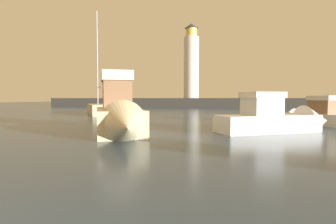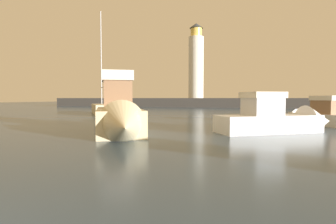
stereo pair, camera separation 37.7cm
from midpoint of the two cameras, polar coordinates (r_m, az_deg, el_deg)
ground_plane at (r=30.42m, az=7.89°, el=-0.91°), size 220.00×220.00×0.00m
breakwater at (r=59.50m, az=12.02°, el=1.87°), size 85.53×4.40×2.02m
lighthouse at (r=61.05m, az=4.70°, el=10.12°), size 3.26×3.26×16.20m
motorboat_1 at (r=15.51m, az=-10.76°, el=-0.39°), size 6.32×8.38×4.05m
motorboat_2 at (r=17.79m, az=21.97°, el=-1.39°), size 7.43×5.84×2.80m
motorboat_5 at (r=23.67m, az=27.04°, el=-0.61°), size 4.61×5.20×2.40m
sailboat_moored at (r=35.14m, az=-14.51°, el=0.63°), size 6.71×8.08×12.89m
mooring_buoy at (r=25.13m, az=18.98°, el=-0.59°), size 1.09×1.09×1.09m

